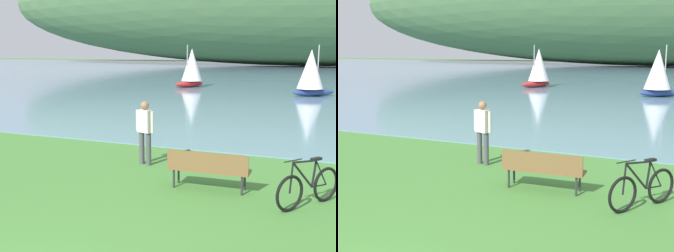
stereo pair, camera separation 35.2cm
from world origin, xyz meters
The scene contains 6 objects.
bay_water centered at (0.00, 48.84, 0.02)m, with size 180.00×80.00×0.04m, color #6B8EA8.
park_bench_near_camera centered at (0.91, 5.46, 0.52)m, with size 1.82×0.55×0.88m.
bicycle_leaning_near_bench centered at (3.02, 5.26, 0.40)m, with size 1.09×1.47×1.01m.
person_at_shoreline centered at (-1.27, 6.86, 0.98)m, with size 0.59×0.32×1.71m.
sailboat_nearest_to_shore centered at (-7.58, 28.83, 1.58)m, with size 2.28×2.80×3.26m.
sailboat_mid_bay centered at (1.60, 25.47, 1.56)m, with size 2.75×2.30×3.23m.
Camera 1 is at (3.52, -3.24, 3.09)m, focal length 45.87 mm.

